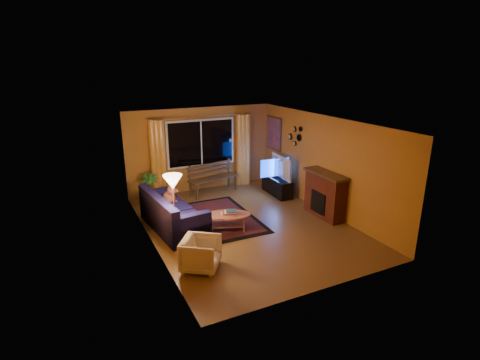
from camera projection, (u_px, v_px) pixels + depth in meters
name	position (u px, v px, depth m)	size (l,w,h in m)	color
floor	(245.00, 225.00, 9.08)	(4.50, 6.00, 0.02)	brown
ceiling	(246.00, 121.00, 8.32)	(4.50, 6.00, 0.02)	white
wall_back	(201.00, 149.00, 11.28)	(4.50, 0.02, 2.50)	#C37F30
wall_left	(149.00, 189.00, 7.76)	(0.02, 6.00, 2.50)	#C37F30
wall_right	(324.00, 164.00, 9.64)	(0.02, 6.00, 2.50)	#C37F30
window	(201.00, 143.00, 11.16)	(2.00, 0.02, 1.30)	black
curtain_rod	(201.00, 116.00, 10.88)	(0.03, 0.03, 3.20)	#BF8C3F
curtain_left	(158.00, 159.00, 10.65)	(0.36, 0.36, 2.24)	#F1A33C
curtain_right	(243.00, 150.00, 11.77)	(0.36, 0.36, 2.24)	#F1A33C
bench	(214.00, 186.00, 11.18)	(1.55, 0.46, 0.47)	#462F17
potted_plant	(149.00, 189.00, 10.22)	(0.49, 0.49, 0.88)	#235B1E
sofa	(173.00, 211.00, 8.75)	(0.92, 2.14, 0.87)	#110F40
dog	(169.00, 196.00, 9.11)	(0.31, 0.42, 0.46)	#914C49
armchair	(201.00, 252.00, 7.05)	(0.67, 0.63, 0.69)	beige
floor_lamp	(174.00, 211.00, 7.86)	(0.26, 0.26, 1.58)	#BF8C3F
rug	(219.00, 218.00, 9.45)	(1.69, 2.67, 0.02)	maroon
coffee_table	(227.00, 222.00, 8.74)	(1.09, 1.09, 0.40)	#B46757
tv_console	(277.00, 186.00, 11.09)	(0.41, 1.22, 0.51)	black
television	(278.00, 167.00, 10.91)	(1.13, 0.15, 0.65)	black
fireplace	(325.00, 196.00, 9.43)	(0.40, 1.20, 1.10)	maroon
mirror_cluster	(295.00, 135.00, 10.57)	(0.06, 0.60, 0.56)	black
painting	(274.00, 133.00, 11.60)	(0.04, 0.76, 0.96)	#D5552B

